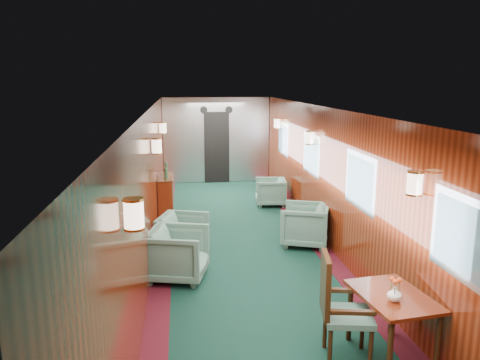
{
  "coord_description": "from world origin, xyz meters",
  "views": [
    {
      "loc": [
        -1.01,
        -7.18,
        2.85
      ],
      "look_at": [
        0.0,
        0.71,
        1.15
      ],
      "focal_mm": 35.0,
      "sensor_mm": 36.0,
      "label": 1
    }
  ],
  "objects_px": {
    "armchair_right_far": "(270,192)",
    "armchair_right_near": "(305,225)",
    "credenza": "(166,197)",
    "armchair_left_far": "(183,235)",
    "side_chair": "(338,304)",
    "dining_table": "(393,305)",
    "armchair_left_near": "(178,254)"
  },
  "relations": [
    {
      "from": "armchair_right_far",
      "to": "armchair_right_near",
      "type": "bearing_deg",
      "value": 8.52
    },
    {
      "from": "credenza",
      "to": "armchair_left_far",
      "type": "xyz_separation_m",
      "value": [
        0.33,
        -2.18,
        -0.12
      ]
    },
    {
      "from": "credenza",
      "to": "armchair_left_far",
      "type": "distance_m",
      "value": 2.2
    },
    {
      "from": "armchair_right_far",
      "to": "credenza",
      "type": "bearing_deg",
      "value": -65.45
    },
    {
      "from": "armchair_left_far",
      "to": "armchair_right_far",
      "type": "relative_size",
      "value": 1.09
    },
    {
      "from": "side_chair",
      "to": "armchair_left_far",
      "type": "xyz_separation_m",
      "value": [
        -1.55,
        3.21,
        -0.27
      ]
    },
    {
      "from": "dining_table",
      "to": "armchair_left_near",
      "type": "distance_m",
      "value": 3.19
    },
    {
      "from": "credenza",
      "to": "armchair_right_near",
      "type": "relative_size",
      "value": 1.47
    },
    {
      "from": "dining_table",
      "to": "side_chair",
      "type": "height_order",
      "value": "side_chair"
    },
    {
      "from": "credenza",
      "to": "armchair_left_near",
      "type": "relative_size",
      "value": 1.42
    },
    {
      "from": "armchair_left_far",
      "to": "armchair_right_far",
      "type": "distance_m",
      "value": 3.58
    },
    {
      "from": "side_chair",
      "to": "dining_table",
      "type": "bearing_deg",
      "value": 6.33
    },
    {
      "from": "armchair_left_far",
      "to": "armchair_right_far",
      "type": "xyz_separation_m",
      "value": [
        2.04,
        2.94,
        -0.03
      ]
    },
    {
      "from": "credenza",
      "to": "armchair_right_far",
      "type": "relative_size",
      "value": 1.71
    },
    {
      "from": "dining_table",
      "to": "credenza",
      "type": "xyz_separation_m",
      "value": [
        -2.45,
        5.43,
        -0.13
      ]
    },
    {
      "from": "armchair_left_near",
      "to": "armchair_left_far",
      "type": "distance_m",
      "value": 0.96
    },
    {
      "from": "credenza",
      "to": "armchair_right_near",
      "type": "height_order",
      "value": "credenza"
    },
    {
      "from": "side_chair",
      "to": "armchair_left_far",
      "type": "relative_size",
      "value": 1.51
    },
    {
      "from": "armchair_right_near",
      "to": "dining_table",
      "type": "bearing_deg",
      "value": 19.83
    },
    {
      "from": "armchair_left_near",
      "to": "armchair_right_far",
      "type": "height_order",
      "value": "armchair_left_near"
    },
    {
      "from": "side_chair",
      "to": "armchair_left_far",
      "type": "height_order",
      "value": "side_chair"
    },
    {
      "from": "armchair_left_far",
      "to": "armchair_right_near",
      "type": "relative_size",
      "value": 0.94
    },
    {
      "from": "side_chair",
      "to": "armchair_right_far",
      "type": "bearing_deg",
      "value": 95.75
    },
    {
      "from": "credenza",
      "to": "armchair_left_near",
      "type": "height_order",
      "value": "credenza"
    },
    {
      "from": "side_chair",
      "to": "armchair_left_near",
      "type": "distance_m",
      "value": 2.79
    },
    {
      "from": "dining_table",
      "to": "armchair_right_far",
      "type": "xyz_separation_m",
      "value": [
        -0.07,
        6.19,
        -0.28
      ]
    },
    {
      "from": "side_chair",
      "to": "armchair_right_far",
      "type": "height_order",
      "value": "side_chair"
    },
    {
      "from": "dining_table",
      "to": "side_chair",
      "type": "distance_m",
      "value": 0.57
    },
    {
      "from": "armchair_left_far",
      "to": "dining_table",
      "type": "bearing_deg",
      "value": -128.79
    },
    {
      "from": "dining_table",
      "to": "armchair_left_far",
      "type": "xyz_separation_m",
      "value": [
        -2.12,
        3.25,
        -0.25
      ]
    },
    {
      "from": "side_chair",
      "to": "armchair_right_near",
      "type": "xyz_separation_m",
      "value": [
        0.58,
        3.42,
        -0.25
      ]
    },
    {
      "from": "dining_table",
      "to": "credenza",
      "type": "distance_m",
      "value": 5.95
    }
  ]
}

